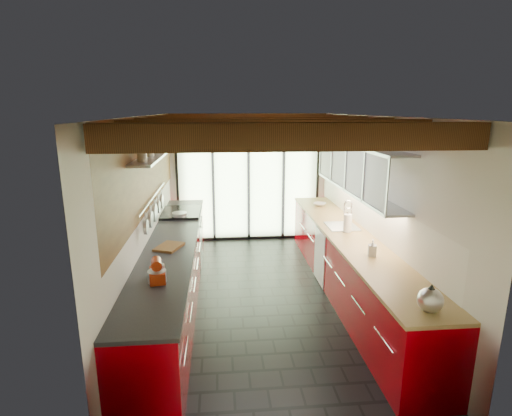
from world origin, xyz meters
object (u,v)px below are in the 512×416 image
(kettle, at_px, (430,299))
(paper_towel, at_px, (347,223))
(bowl, at_px, (320,204))
(stand_mixer, at_px, (157,271))
(soap_bottle, at_px, (372,248))

(kettle, distance_m, paper_towel, 2.38)
(bowl, bearing_deg, kettle, -90.00)
(stand_mixer, bearing_deg, soap_bottle, 10.99)
(paper_towel, height_order, soap_bottle, paper_towel)
(kettle, height_order, paper_towel, paper_towel)
(paper_towel, distance_m, bowl, 1.65)
(stand_mixer, relative_size, paper_towel, 0.95)
(stand_mixer, relative_size, kettle, 0.97)
(stand_mixer, height_order, bowl, stand_mixer)
(paper_towel, bearing_deg, stand_mixer, -149.74)
(stand_mixer, distance_m, soap_bottle, 2.59)
(stand_mixer, height_order, kettle, kettle)
(stand_mixer, height_order, soap_bottle, stand_mixer)
(kettle, relative_size, bowl, 1.34)
(bowl, bearing_deg, soap_bottle, -90.00)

